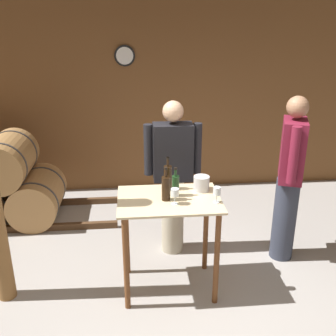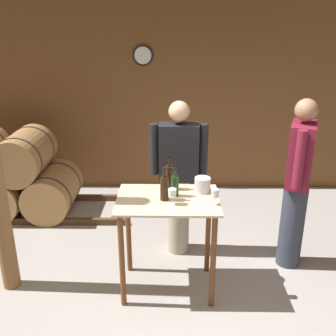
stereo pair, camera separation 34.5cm
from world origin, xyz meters
name	(u,v)px [view 2 (the right image)]	position (x,y,z in m)	size (l,w,h in m)	color
ground_plane	(183,324)	(0.00, 0.00, 0.00)	(14.00, 14.00, 0.00)	#9E9993
back_wall	(179,98)	(0.00, 2.94, 1.35)	(8.40, 0.08, 2.70)	brown
barrel_rack	(4,177)	(-2.28, 2.05, 0.49)	(3.25, 0.87, 1.11)	#4C331E
tasting_table	(168,220)	(-0.13, 0.50, 0.72)	(0.91, 0.64, 0.93)	beige
wine_bottle_far_left	(164,188)	(-0.16, 0.47, 1.05)	(0.08, 0.08, 0.30)	black
wine_bottle_left	(169,177)	(-0.12, 0.70, 1.05)	(0.08, 0.08, 0.31)	black
wine_bottle_center	(175,185)	(-0.07, 0.55, 1.04)	(0.07, 0.07, 0.27)	#193819
wine_glass_near_left	(172,193)	(-0.09, 0.39, 1.04)	(0.07, 0.07, 0.14)	silver
wine_glass_near_center	(215,194)	(0.27, 0.38, 1.03)	(0.06, 0.06, 0.14)	silver
ice_bucket	(202,185)	(0.18, 0.65, 1.00)	(0.15, 0.15, 0.14)	silver
person_host	(297,182)	(1.12, 0.91, 0.92)	(0.34, 0.56, 1.74)	#333847
person_visitor_with_scarf	(178,176)	(-0.03, 1.15, 0.88)	(0.59, 0.24, 1.67)	#B7AD93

